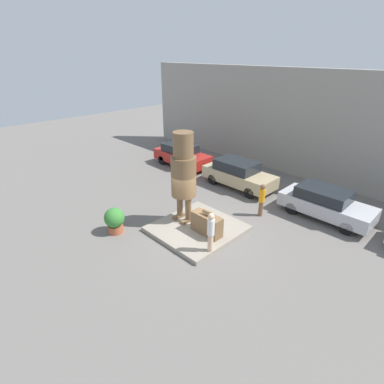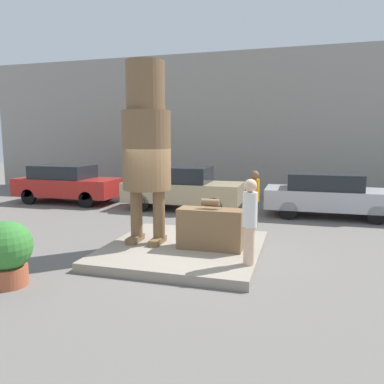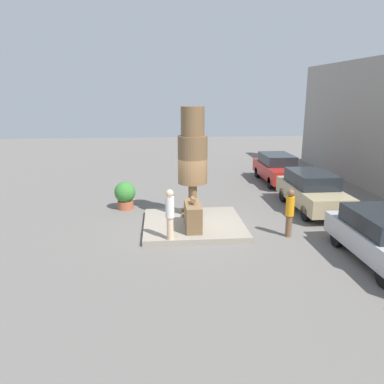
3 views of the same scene
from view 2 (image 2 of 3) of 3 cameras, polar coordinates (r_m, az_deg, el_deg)
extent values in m
plane|color=slate|center=(9.13, -1.24, -9.31)|extent=(60.00, 60.00, 0.00)
cube|color=gray|center=(9.10, -1.24, -8.71)|extent=(3.63, 3.79, 0.20)
cube|color=gray|center=(18.41, 8.08, 10.13)|extent=(28.00, 0.60, 6.79)
cube|color=brown|center=(9.44, -8.64, -7.09)|extent=(0.23, 0.67, 0.15)
cube|color=brown|center=(9.21, -5.24, -7.41)|extent=(0.23, 0.67, 0.15)
cylinder|color=brown|center=(9.38, -8.47, -3.06)|extent=(0.29, 0.29, 1.17)
cylinder|color=brown|center=(9.15, -5.06, -3.28)|extent=(0.29, 0.29, 1.17)
cylinder|color=brown|center=(9.09, -6.95, 6.30)|extent=(1.17, 1.17, 1.88)
cylinder|color=brown|center=(9.16, -7.12, 15.74)|extent=(0.92, 0.92, 1.13)
cube|color=brown|center=(8.70, 2.81, -5.63)|extent=(1.50, 0.56, 0.94)
cylinder|color=brown|center=(8.57, 2.84, -1.60)|extent=(0.41, 0.17, 0.17)
cylinder|color=beige|center=(7.73, 8.69, -8.08)|extent=(0.23, 0.23, 0.79)
cylinder|color=white|center=(7.55, 8.81, -2.66)|extent=(0.30, 0.30, 0.70)
sphere|color=beige|center=(7.48, 8.89, 0.97)|extent=(0.26, 0.26, 0.26)
cube|color=#B2231E|center=(16.85, -18.35, 0.77)|extent=(4.42, 1.79, 0.74)
cube|color=#1E2328|center=(16.91, -19.07, 2.95)|extent=(2.43, 1.61, 0.55)
cylinder|color=black|center=(16.86, -12.91, -0.28)|extent=(0.64, 0.18, 0.64)
cylinder|color=black|center=(15.49, -15.78, -1.12)|extent=(0.64, 0.18, 0.64)
cylinder|color=black|center=(18.33, -20.42, 0.08)|extent=(0.64, 0.18, 0.64)
cylinder|color=black|center=(17.08, -23.61, -0.65)|extent=(0.64, 0.18, 0.64)
cube|color=tan|center=(14.50, -1.35, 0.05)|extent=(4.53, 1.82, 0.73)
cube|color=#1E2328|center=(14.49, -2.22, 2.70)|extent=(2.49, 1.64, 0.60)
cylinder|color=black|center=(15.00, 4.72, -1.12)|extent=(0.65, 0.18, 0.65)
cylinder|color=black|center=(13.42, 3.33, -2.21)|extent=(0.65, 0.18, 0.65)
cylinder|color=black|center=(15.79, -5.32, -0.66)|extent=(0.65, 0.18, 0.65)
cylinder|color=black|center=(14.29, -7.72, -1.63)|extent=(0.65, 0.18, 0.65)
cube|color=#B7B7BC|center=(13.95, 20.31, -0.97)|extent=(4.43, 1.81, 0.68)
cube|color=#1E2328|center=(13.86, 19.53, 1.57)|extent=(2.44, 1.63, 0.55)
cylinder|color=black|center=(14.97, 25.28, -1.97)|extent=(0.62, 0.18, 0.62)
cylinder|color=black|center=(13.39, 26.37, -3.16)|extent=(0.62, 0.18, 0.62)
cylinder|color=black|center=(14.77, 14.70, -1.58)|extent=(0.62, 0.18, 0.62)
cylinder|color=black|center=(13.17, 14.51, -2.74)|extent=(0.62, 0.18, 0.62)
cylinder|color=#AD5638|center=(7.97, -26.13, -11.40)|extent=(0.69, 0.69, 0.37)
sphere|color=#387F33|center=(7.81, -26.40, -7.37)|extent=(0.93, 0.93, 0.93)
cylinder|color=brown|center=(11.93, 9.44, -3.29)|extent=(0.23, 0.23, 0.79)
cylinder|color=orange|center=(11.81, 9.52, 0.25)|extent=(0.30, 0.30, 0.70)
sphere|color=brown|center=(11.75, 9.58, 2.58)|extent=(0.26, 0.26, 0.26)
camera|label=1|loc=(7.58, 115.21, 37.25)|focal=28.00mm
camera|label=3|loc=(13.24, 74.86, 12.21)|focal=35.00mm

